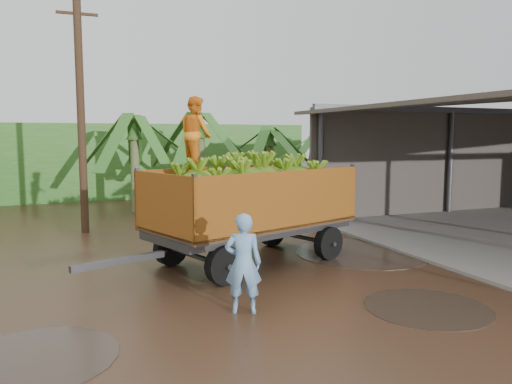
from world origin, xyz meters
The scene contains 5 objects.
ground centered at (0.00, 0.00, 0.00)m, with size 100.00×100.00×0.00m, color black.
hedge_north centered at (-2.00, 16.00, 1.80)m, with size 22.00×3.00×3.60m, color #2D661E.
banana_trailer centered at (1.08, 1.47, 1.48)m, with size 6.81×3.84×3.89m.
man_blue centered at (-0.25, -1.68, 0.87)m, with size 0.63×0.41×1.73m, color #6E9CC9.
utility_pole centered at (-2.41, 6.85, 3.66)m, with size 1.20×0.24×7.21m.
Camera 1 is at (-3.10, -9.47, 3.02)m, focal length 35.00 mm.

